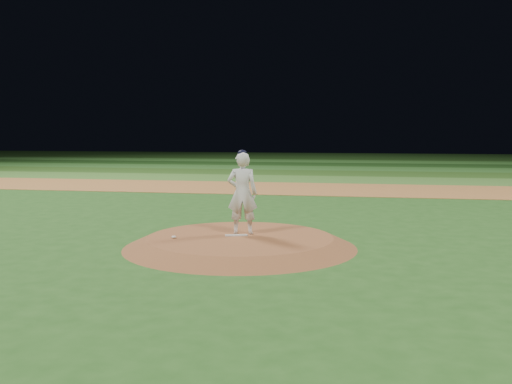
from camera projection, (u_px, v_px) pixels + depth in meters
ground at (240, 247)px, 13.50m from camera, size 120.00×120.00×0.00m
infield_dirt_band at (303, 189)px, 27.17m from camera, size 70.00×6.00×0.02m
outfield_stripe_0 at (314, 179)px, 32.55m from camera, size 70.00×5.00×0.02m
outfield_stripe_1 at (320, 173)px, 37.43m from camera, size 70.00×5.00×0.02m
outfield_stripe_2 at (326, 168)px, 42.31m from camera, size 70.00×5.00×0.02m
outfield_stripe_3 at (330, 164)px, 47.19m from camera, size 70.00×5.00×0.02m
outfield_stripe_4 at (333, 161)px, 52.08m from camera, size 70.00×5.00×0.02m
outfield_stripe_5 at (336, 159)px, 56.96m from camera, size 70.00×5.00×0.02m
pitchers_mound at (240, 242)px, 13.49m from camera, size 5.50×5.50×0.25m
pitching_rubber at (236, 235)px, 13.56m from camera, size 0.55×0.28×0.03m
rosin_bag at (174, 237)px, 13.24m from camera, size 0.11×0.11×0.06m
pitcher_on_mound at (242, 193)px, 13.73m from camera, size 0.78×0.57×2.04m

